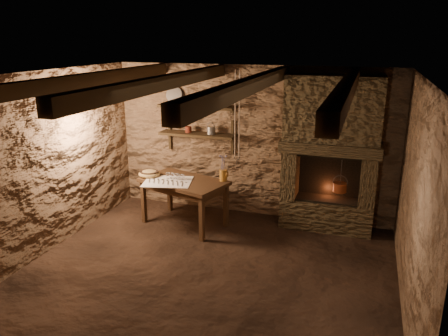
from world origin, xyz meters
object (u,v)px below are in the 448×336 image
(stoneware_jug, at_px, (223,170))
(red_pot, at_px, (340,187))
(work_table, at_px, (184,201))
(wooden_bowl, at_px, (149,174))
(iron_stockpot, at_px, (202,100))

(stoneware_jug, relative_size, red_pot, 0.75)
(work_table, xyz_separation_m, stoneware_jug, (0.58, 0.15, 0.51))
(work_table, distance_m, red_pot, 2.34)
(work_table, distance_m, stoneware_jug, 0.79)
(work_table, xyz_separation_m, red_pot, (2.26, 0.51, 0.31))
(stoneware_jug, relative_size, wooden_bowl, 1.22)
(work_table, height_order, iron_stockpot, iron_stockpot)
(work_table, height_order, stoneware_jug, stoneware_jug)
(stoneware_jug, xyz_separation_m, iron_stockpot, (-0.52, 0.47, 0.95))
(work_table, relative_size, stoneware_jug, 3.54)
(wooden_bowl, bearing_deg, red_pot, 10.09)
(wooden_bowl, xyz_separation_m, red_pot, (2.84, 0.51, -0.07))
(iron_stockpot, bearing_deg, wooden_bowl, -135.78)
(stoneware_jug, height_order, wooden_bowl, stoneware_jug)
(red_pot, bearing_deg, wooden_bowl, -169.91)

